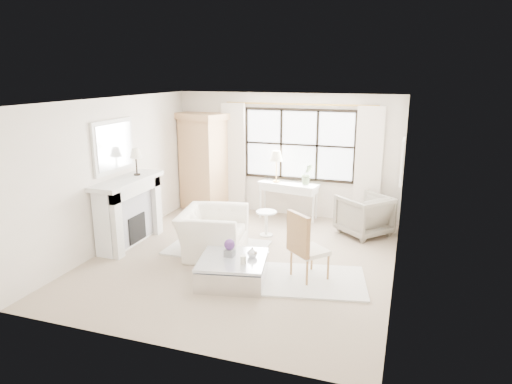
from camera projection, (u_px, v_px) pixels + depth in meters
floor at (243, 259)px, 7.89m from camera, size 5.50×5.50×0.00m
ceiling at (242, 100)px, 7.20m from camera, size 5.50×5.50×0.00m
wall_back at (286, 155)px, 10.07m from camera, size 5.00×0.00×5.00m
wall_front at (156, 239)px, 5.03m from camera, size 5.00×0.00×5.00m
wall_left at (114, 173)px, 8.32m from camera, size 0.00×5.50×5.50m
wall_right at (400, 196)px, 6.77m from camera, size 0.00×5.50×5.50m
window_pane at (299, 145)px, 9.89m from camera, size 2.40×0.02×1.50m
window_frame at (299, 145)px, 9.88m from camera, size 2.50×0.04×1.50m
curtain_rod at (299, 104)px, 9.61m from camera, size 3.30×0.04×0.04m
curtain_left at (234, 158)px, 10.38m from camera, size 0.55×0.10×2.47m
curtain_right at (368, 166)px, 9.45m from camera, size 0.55×0.10×2.47m
fireplace at (128, 211)px, 8.43m from camera, size 0.58×1.66×1.26m
mirror_frame at (114, 146)px, 8.19m from camera, size 0.05×1.15×0.95m
mirror_glass at (115, 146)px, 8.18m from camera, size 0.02×1.00×0.80m
art_frame at (402, 162)px, 8.29m from camera, size 0.04×0.62×0.82m
art_canvas at (401, 162)px, 8.29m from camera, size 0.01×0.52×0.72m
mantel_lamp at (136, 154)px, 8.43m from camera, size 0.22×0.22×0.51m
armoire at (203, 161)px, 10.47m from camera, size 1.29×1.05×2.24m
console_table at (288, 201)px, 9.99m from camera, size 1.36×0.67×0.80m
console_lamp at (276, 157)px, 9.82m from camera, size 0.28×0.28×0.69m
orchid_plant at (307, 174)px, 9.70m from camera, size 0.31×0.29×0.45m
side_table at (266, 220)px, 8.91m from camera, size 0.40×0.40×0.51m
rug_left at (217, 247)px, 8.35m from camera, size 1.73×1.22×0.03m
rug_right at (313, 281)px, 7.03m from camera, size 1.79×1.48×0.03m
club_armchair at (213, 232)px, 8.02m from camera, size 1.25×1.38×0.79m
wingback_chair at (364, 215)px, 8.97m from camera, size 1.23×1.23×0.81m
french_chair at (308, 260)px, 7.05m from camera, size 0.68×0.68×1.08m
coffee_table at (233, 270)px, 7.00m from camera, size 1.18×1.18×0.38m
planter_box at (230, 253)px, 7.02m from camera, size 0.15×0.15×0.11m
planter_flowers at (229, 244)px, 6.99m from camera, size 0.17×0.17×0.17m
pillar_candle at (243, 260)px, 6.75m from camera, size 0.09×0.09×0.12m
coffee_vase at (252, 252)px, 6.98m from camera, size 0.17×0.17×0.17m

